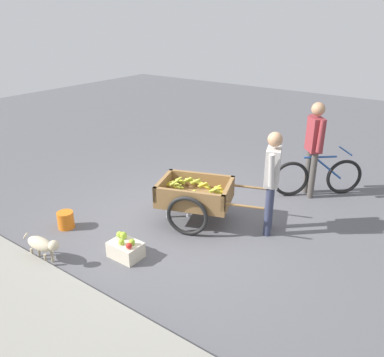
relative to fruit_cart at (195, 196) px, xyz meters
The scene contains 8 objects.
ground_plane 0.45m from the fruit_cart, 57.48° to the left, with size 24.00×24.00×0.00m, color #56565B.
fruit_cart is the anchor object (origin of this frame).
vendor_person 1.25m from the fruit_cart, 160.32° to the right, with size 0.30×0.54×1.57m.
bicycle 2.44m from the fruit_cart, 119.99° to the right, with size 1.28×1.14×0.85m.
cyclist_person 2.38m from the fruit_cart, 118.78° to the right, with size 0.37×0.45×1.71m.
dog 2.32m from the fruit_cart, 64.80° to the left, with size 0.67×0.22×0.40m.
plastic_bucket 2.04m from the fruit_cart, 41.76° to the left, with size 0.25×0.25×0.27m, color orange.
apple_crate 1.42m from the fruit_cart, 82.11° to the left, with size 0.44×0.32×0.32m.
Camera 1 is at (-3.23, 4.41, 3.07)m, focal length 36.42 mm.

